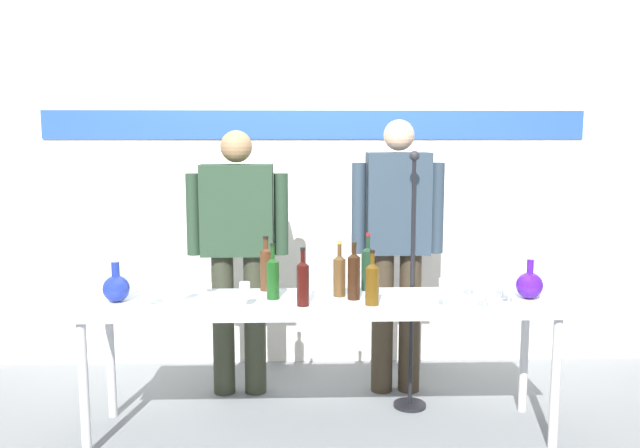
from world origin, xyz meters
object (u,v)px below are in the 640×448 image
presenter_left (238,244)px  wine_bottle_2 (354,275)px  wine_glass_right_1 (444,287)px  wine_bottle_0 (303,282)px  wine_bottle_5 (372,282)px  decanter_blue_left (116,288)px  wine_glass_left_1 (147,286)px  wine_bottle_4 (273,277)px  wine_glass_left_2 (245,289)px  microphone_stand (411,323)px  wine_bottle_3 (339,274)px  wine_glass_right_4 (486,281)px  display_table (321,311)px  wine_glass_right_5 (503,279)px  presenter_right (397,239)px  decanter_blue_right (529,285)px  wine_glass_right_0 (510,284)px  wine_glass_left_0 (205,275)px  wine_bottle_1 (368,267)px  wine_glass_right_3 (486,290)px  wine_glass_right_2 (470,279)px  wine_bottle_6 (266,267)px  wine_glass_left_3 (182,282)px

presenter_left → wine_bottle_2: bearing=-39.9°
wine_bottle_2 → wine_glass_right_1: size_ratio=2.00×
wine_bottle_0 → wine_bottle_5: bearing=0.9°
decanter_blue_left → wine_glass_left_1: bearing=-34.6°
presenter_left → wine_bottle_4: (0.24, -0.56, -0.09)m
wine_glass_left_2 → microphone_stand: 1.12m
wine_bottle_3 → wine_glass_right_4: 0.81m
display_table → wine_glass_right_5: wine_glass_right_5 is taller
display_table → presenter_right: (0.51, 0.59, 0.30)m
wine_bottle_4 → wine_bottle_5: (0.54, -0.15, -0.00)m
wine_glass_right_4 → presenter_right: bearing=123.3°
wine_bottle_3 → wine_bottle_2: bearing=-44.0°
decanter_blue_right → wine_glass_right_0: bearing=-142.0°
presenter_right → wine_bottle_4: presenter_right is taller
wine_bottle_0 → wine_glass_right_4: (1.01, 0.10, -0.03)m
display_table → wine_glass_right_1: wine_glass_right_1 is taller
wine_bottle_4 → wine_glass_left_0: 0.41m
wine_bottle_1 → wine_glass_left_2: size_ratio=2.55×
wine_glass_right_0 → wine_glass_right_4: (-0.10, 0.10, -0.01)m
decanter_blue_right → wine_glass_right_3: size_ratio=1.51×
wine_glass_right_0 → wine_glass_right_5: 0.12m
presenter_right → wine_bottle_4: bearing=-144.3°
display_table → wine_glass_left_1: 0.95m
wine_glass_right_4 → decanter_blue_left: bearing=179.4°
wine_glass_left_1 → wine_glass_right_2: size_ratio=1.09×
display_table → wine_bottle_4: 0.33m
decanter_blue_right → wine_glass_right_5: size_ratio=1.44×
presenter_right → wine_glass_right_2: presenter_right is taller
wine_bottle_4 → wine_glass_right_0: bearing=-6.9°
wine_glass_right_0 → microphone_stand: microphone_stand is taller
wine_bottle_4 → wine_bottle_5: bearing=-15.5°
wine_glass_right_4 → wine_glass_right_2: bearing=138.1°
wine_glass_left_2 → wine_glass_right_0: (1.42, 0.01, 0.02)m
wine_bottle_5 → wine_glass_left_1: wine_bottle_5 is taller
display_table → decanter_blue_left: (-1.12, 0.00, 0.14)m
decanter_blue_left → wine_glass_left_1: decanter_blue_left is taller
presenter_left → wine_glass_left_0: presenter_left is taller
wine_bottle_6 → wine_glass_left_3: (-0.44, -0.27, -0.03)m
presenter_right → wine_bottle_5: 0.75m
decanter_blue_left → wine_bottle_3: size_ratio=0.70×
wine_bottle_2 → wine_glass_right_5: (0.83, -0.01, -0.03)m
presenter_left → wine_glass_right_1: 1.40m
wine_glass_right_4 → wine_glass_right_0: bearing=-44.1°
wine_glass_left_1 → wine_glass_left_2: wine_glass_left_1 is taller
decanter_blue_left → display_table: bearing=-0.0°
wine_bottle_5 → wine_glass_right_5: wine_bottle_5 is taller
display_table → wine_bottle_4: (-0.26, 0.04, 0.19)m
wine_glass_right_0 → wine_bottle_3: bearing=167.2°
wine_glass_right_2 → wine_bottle_0: bearing=-170.1°
wine_bottle_3 → wine_glass_right_0: size_ratio=1.96×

